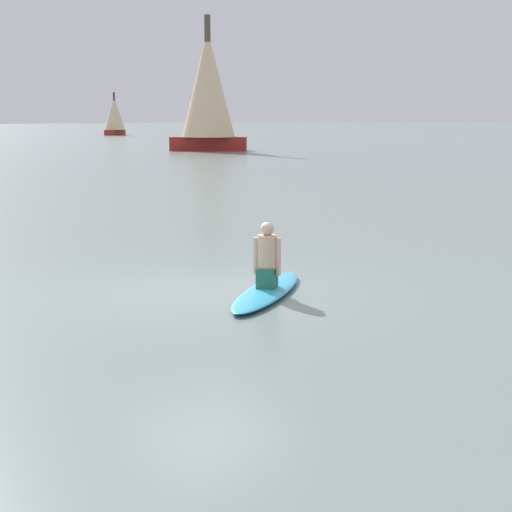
% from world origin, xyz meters
% --- Properties ---
extents(ground_plane, '(400.00, 400.00, 0.00)m').
position_xyz_m(ground_plane, '(0.00, 0.00, 0.00)').
color(ground_plane, slate).
extents(surfboard, '(2.29, 2.91, 0.12)m').
position_xyz_m(surfboard, '(-0.76, -0.58, 0.06)').
color(surfboard, '#339EC6').
rests_on(surfboard, ground).
extents(person_paddler, '(0.41, 0.43, 1.00)m').
position_xyz_m(person_paddler, '(-0.76, -0.58, 0.58)').
color(person_paddler, '#26664C').
rests_on(person_paddler, surfboard).
extents(sailboat_distant, '(3.63, 3.76, 5.35)m').
position_xyz_m(sailboat_distant, '(83.64, -46.25, 2.52)').
color(sailboat_distant, maroon).
rests_on(sailboat_distant, ground).
extents(sailboat_center_horizon, '(5.57, 5.57, 9.80)m').
position_xyz_m(sailboat_center_horizon, '(40.13, -29.26, 4.57)').
color(sailboat_center_horizon, maroon).
rests_on(sailboat_center_horizon, ground).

